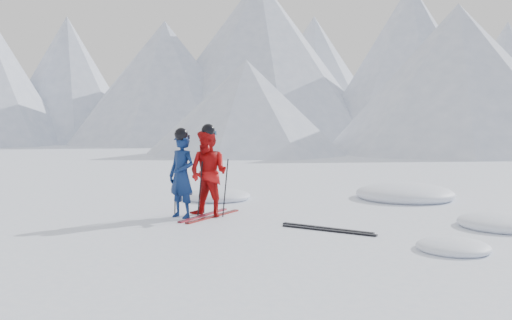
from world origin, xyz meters
The scene contains 12 objects.
ground centered at (0.00, 0.00, 0.00)m, with size 160.00×160.00×0.00m, color white.
skier_blue centered at (-2.90, -0.48, 0.81)m, with size 0.59×0.39×1.63m, color #0D2252.
skier_red centered at (-2.53, -0.11, 0.85)m, with size 0.83×0.64×1.70m, color red.
pole_blue_left centered at (-3.20, -0.33, 0.54)m, with size 0.02×0.02×1.08m, color black.
pole_blue_right centered at (-2.65, -0.23, 0.54)m, with size 0.02×0.02×1.08m, color black.
pole_red_left centered at (-2.83, 0.14, 0.57)m, with size 0.02×0.02×1.13m, color black.
pole_red_right centered at (-2.23, 0.04, 0.57)m, with size 0.02×0.02×1.13m, color black.
ski_worn_left centered at (-2.65, -0.11, 0.01)m, with size 0.09×1.70×0.03m, color black.
ski_worn_right centered at (-2.41, -0.11, 0.01)m, with size 0.09×1.70×0.03m, color black.
ski_loose_a centered at (-0.05, 0.02, 0.01)m, with size 0.09×1.70×0.03m, color black.
ski_loose_b centered at (0.05, -0.13, 0.01)m, with size 0.09×1.70×0.03m, color black.
snow_lumps centered at (-0.25, 3.30, 0.00)m, with size 7.84×6.55×0.51m.
Camera 1 is at (4.00, -8.36, 1.83)m, focal length 38.00 mm.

